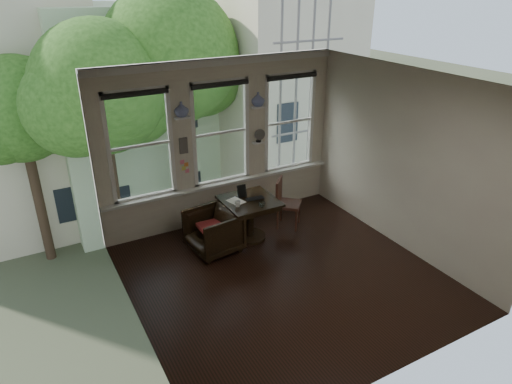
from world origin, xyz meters
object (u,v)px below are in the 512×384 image
armchair_left (213,231)px  laptop (256,200)px  side_chair_right (289,204)px  table (250,219)px  mug (238,204)px

armchair_left → laptop: (0.81, -0.01, 0.40)m
armchair_left → side_chair_right: size_ratio=0.88×
table → mug: 0.52m
table → side_chair_right: side_chair_right is taller
table → mug: (-0.28, -0.12, 0.42)m
laptop → table: bearing=145.7°
side_chair_right → laptop: 0.82m
table → mug: size_ratio=8.62×
mug → armchair_left: bearing=173.6°
armchair_left → mug: (0.44, -0.05, 0.43)m
side_chair_right → mug: side_chair_right is taller
table → side_chair_right: 0.84m
laptop → mug: (-0.37, -0.04, 0.04)m
side_chair_right → mug: (-1.12, -0.16, 0.34)m
armchair_left → side_chair_right: (1.56, 0.11, 0.09)m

